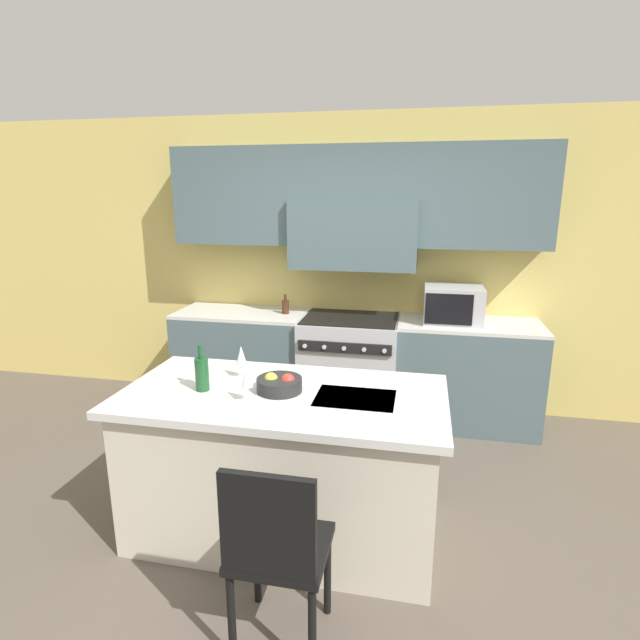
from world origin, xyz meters
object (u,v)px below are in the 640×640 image
(range_stove, at_px, (350,367))
(wine_glass_near, at_px, (247,377))
(fruit_bowl, at_px, (280,384))
(island_chair, at_px, (276,547))
(wine_glass_far, at_px, (241,356))
(microwave, at_px, (453,304))
(oil_bottle_on_counter, at_px, (285,306))
(wine_bottle, at_px, (202,373))

(range_stove, height_order, wine_glass_near, wine_glass_near)
(fruit_bowl, bearing_deg, island_chair, -75.38)
(island_chair, distance_m, wine_glass_far, 1.21)
(range_stove, relative_size, fruit_bowl, 3.55)
(microwave, xyz_separation_m, oil_bottle_on_counter, (-1.48, 0.01, -0.09))
(wine_bottle, xyz_separation_m, oil_bottle_on_counter, (-0.01, 1.81, -0.01))
(oil_bottle_on_counter, bearing_deg, wine_glass_near, -80.61)
(oil_bottle_on_counter, bearing_deg, microwave, -0.42)
(wine_glass_far, distance_m, oil_bottle_on_counter, 1.58)
(range_stove, bearing_deg, fruit_bowl, -95.44)
(range_stove, xyz_separation_m, fruit_bowl, (-0.16, -1.70, 0.48))
(island_chair, height_order, wine_glass_near, wine_glass_near)
(wine_bottle, bearing_deg, island_chair, -48.86)
(microwave, height_order, island_chair, microwave)
(wine_glass_far, bearing_deg, wine_bottle, -122.51)
(microwave, relative_size, wine_glass_far, 2.38)
(wine_glass_near, bearing_deg, wine_glass_far, 115.09)
(wine_bottle, height_order, wine_glass_near, wine_bottle)
(island_chair, xyz_separation_m, fruit_bowl, (-0.21, 0.82, 0.41))
(range_stove, height_order, wine_glass_far, wine_glass_far)
(oil_bottle_on_counter, bearing_deg, wine_bottle, -89.80)
(range_stove, height_order, island_chair, island_chair)
(microwave, bearing_deg, wine_glass_near, -121.62)
(microwave, xyz_separation_m, wine_glass_far, (-1.33, -1.56, -0.04))
(range_stove, height_order, fruit_bowl, fruit_bowl)
(wine_bottle, bearing_deg, oil_bottle_on_counter, 90.20)
(range_stove, bearing_deg, wine_glass_far, -106.26)
(fruit_bowl, bearing_deg, wine_glass_near, -126.24)
(wine_bottle, relative_size, oil_bottle_on_counter, 1.51)
(fruit_bowl, bearing_deg, microwave, 58.88)
(wine_bottle, bearing_deg, fruit_bowl, 9.68)
(fruit_bowl, bearing_deg, range_stove, 84.56)
(range_stove, xyz_separation_m, island_chair, (0.05, -2.52, 0.07))
(wine_glass_near, relative_size, wine_glass_far, 1.00)
(wine_bottle, distance_m, fruit_bowl, 0.45)
(wine_bottle, xyz_separation_m, wine_glass_near, (0.31, -0.10, 0.04))
(wine_bottle, relative_size, wine_glass_near, 1.33)
(wine_glass_far, bearing_deg, fruit_bowl, -29.44)
(wine_glass_far, bearing_deg, oil_bottle_on_counter, 95.72)
(range_stove, relative_size, wine_glass_near, 4.53)
(fruit_bowl, bearing_deg, wine_glass_far, 150.56)
(wine_bottle, bearing_deg, wine_glass_far, 57.49)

